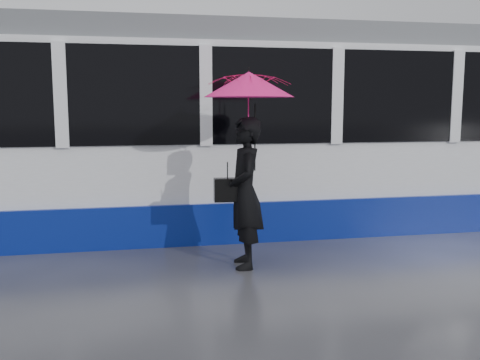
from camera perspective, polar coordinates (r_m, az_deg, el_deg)
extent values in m
plane|color=#2D2D32|center=(6.78, -6.63, -9.78)|extent=(90.00, 90.00, 0.00)
cube|color=#3F3D38|center=(8.49, -7.63, -6.11)|extent=(34.00, 0.07, 0.02)
cube|color=#3F3D38|center=(9.89, -8.17, -4.12)|extent=(34.00, 0.07, 0.02)
imported|color=black|center=(6.78, 0.52, -1.41)|extent=(0.50, 0.72, 1.92)
imported|color=#FC1577|center=(6.70, 0.95, 7.60)|extent=(1.10, 1.12, 0.96)
cone|color=#FC1577|center=(6.71, 0.96, 10.16)|extent=(1.19, 1.19, 0.31)
cylinder|color=black|center=(6.72, 0.96, 11.69)|extent=(0.01, 0.01, 0.07)
cylinder|color=black|center=(6.75, 1.60, 4.55)|extent=(0.02, 0.02, 0.84)
cube|color=black|center=(6.75, -1.34, -1.06)|extent=(0.35, 0.17, 0.30)
cylinder|color=black|center=(6.72, -1.35, 0.95)|extent=(0.01, 0.01, 0.18)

